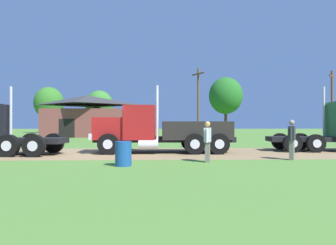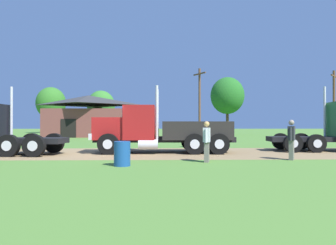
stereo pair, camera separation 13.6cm
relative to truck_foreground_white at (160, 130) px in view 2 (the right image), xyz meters
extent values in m
plane|color=#517E31|center=(-3.12, -0.25, -1.22)|extent=(200.00, 200.00, 0.00)
cube|color=olive|center=(-3.12, -0.25, -1.22)|extent=(120.00, 6.67, 0.01)
cube|color=black|center=(0.25, 0.01, -0.49)|extent=(7.55, 1.61, 0.28)
cube|color=maroon|center=(-2.71, 0.03, 0.10)|extent=(1.62, 2.05, 1.18)
cube|color=silver|center=(-3.57, 0.04, -0.31)|extent=(0.18, 2.24, 0.32)
cube|color=maroon|center=(-1.09, 0.02, 0.42)|extent=(1.65, 2.35, 1.82)
cube|color=#2D3D4C|center=(-1.93, 0.03, 0.78)|extent=(0.06, 1.94, 0.80)
cylinder|color=silver|center=(-0.16, -0.91, 0.92)|extent=(0.14, 0.14, 2.83)
cylinder|color=silver|center=(-0.15, 0.94, 0.92)|extent=(0.14, 0.14, 2.83)
cylinder|color=silver|center=(-0.61, -1.01, -0.71)|extent=(1.00, 0.53, 0.52)
cube|color=black|center=(1.97, 0.00, -0.01)|extent=(3.71, 2.36, 0.97)
cylinder|color=black|center=(-2.64, -1.13, -0.68)|extent=(1.08, 0.31, 1.08)
cylinder|color=silver|center=(-2.64, -1.29, -0.68)|extent=(0.48, 0.04, 0.48)
cylinder|color=black|center=(-2.62, 1.20, -0.68)|extent=(1.08, 0.31, 1.08)
cylinder|color=silver|center=(-2.62, 1.36, -0.68)|extent=(0.48, 0.04, 0.48)
cylinder|color=black|center=(3.01, -1.18, -0.68)|extent=(1.08, 0.31, 1.08)
cylinder|color=silver|center=(3.01, -1.34, -0.68)|extent=(0.48, 0.04, 0.48)
cylinder|color=black|center=(3.03, 1.15, -0.68)|extent=(1.08, 0.31, 1.08)
cylinder|color=silver|center=(3.03, 1.31, -0.68)|extent=(0.48, 0.04, 0.48)
cylinder|color=black|center=(1.76, -1.17, -0.68)|extent=(1.08, 0.31, 1.08)
cylinder|color=silver|center=(1.76, -1.33, -0.68)|extent=(0.48, 0.04, 0.48)
cylinder|color=black|center=(1.78, 1.16, -0.68)|extent=(1.08, 0.31, 1.08)
cylinder|color=silver|center=(1.78, 1.32, -0.68)|extent=(0.48, 0.04, 0.48)
cylinder|color=silver|center=(-8.03, -0.01, 0.93)|extent=(0.14, 0.14, 2.86)
cylinder|color=silver|center=(-8.50, 0.12, -0.72)|extent=(1.04, 0.60, 0.52)
cylinder|color=black|center=(-5.94, -2.19, -0.69)|extent=(1.08, 0.39, 1.06)
cylinder|color=silver|center=(-5.95, -2.35, -0.69)|extent=(0.48, 0.08, 0.48)
cylinder|color=black|center=(-5.76, 0.03, -0.69)|extent=(1.08, 0.39, 1.06)
cylinder|color=silver|center=(-5.75, 0.19, -0.69)|extent=(0.48, 0.08, 0.48)
cylinder|color=black|center=(-7.19, -2.09, -0.69)|extent=(1.08, 0.39, 1.06)
cylinder|color=silver|center=(-7.20, -2.25, -0.69)|extent=(0.48, 0.08, 0.48)
cylinder|color=black|center=(-7.00, 0.13, -0.69)|extent=(1.08, 0.39, 1.06)
cylinder|color=silver|center=(-6.99, 0.29, -0.69)|extent=(0.48, 0.08, 0.48)
cube|color=black|center=(9.99, 0.71, -0.53)|extent=(7.36, 2.16, 0.28)
cylinder|color=silver|center=(10.02, 1.61, 1.05)|extent=(0.14, 0.14, 3.15)
cylinder|color=black|center=(7.48, 2.07, -0.72)|extent=(1.02, 0.39, 1.00)
cylinder|color=silver|center=(7.49, 2.23, -0.72)|extent=(0.45, 0.08, 0.45)
cylinder|color=black|center=(7.27, -0.19, -0.72)|extent=(1.02, 0.39, 1.00)
cylinder|color=silver|center=(7.26, -0.35, -0.72)|extent=(0.45, 0.08, 0.45)
cylinder|color=black|center=(8.72, 1.96, -0.72)|extent=(1.02, 0.39, 1.00)
cylinder|color=silver|center=(8.74, 2.12, -0.72)|extent=(0.45, 0.08, 0.45)
cylinder|color=black|center=(8.52, -0.30, -0.72)|extent=(1.02, 0.39, 1.00)
cylinder|color=silver|center=(8.50, -0.46, -0.72)|extent=(0.45, 0.08, 0.45)
cube|color=silver|center=(1.90, -4.39, -0.11)|extent=(0.36, 0.49, 0.58)
sphere|color=tan|center=(1.90, -4.39, 0.33)|extent=(0.22, 0.22, 0.22)
cube|color=slate|center=(1.92, -4.29, -0.81)|extent=(0.22, 0.20, 0.82)
cube|color=slate|center=(1.87, -4.48, -0.81)|extent=(0.22, 0.20, 0.82)
cylinder|color=silver|center=(1.96, -4.13, -0.14)|extent=(0.10, 0.10, 0.55)
cylinder|color=silver|center=(1.83, -4.64, -0.14)|extent=(0.10, 0.10, 0.55)
cube|color=#2D2D33|center=(5.68, -3.70, -0.06)|extent=(0.45, 0.51, 0.61)
sphere|color=gray|center=(5.68, -3.70, 0.40)|extent=(0.23, 0.23, 0.23)
cube|color=slate|center=(5.63, -3.78, -0.79)|extent=(0.24, 0.23, 0.86)
cube|color=slate|center=(5.73, -3.61, -0.79)|extent=(0.24, 0.23, 0.86)
cylinder|color=#2D2D33|center=(5.54, -3.93, -0.09)|extent=(0.10, 0.10, 0.58)
cylinder|color=#2D2D33|center=(5.82, -3.47, -0.09)|extent=(0.10, 0.10, 0.58)
cube|color=gold|center=(2.42, 3.66, -0.07)|extent=(0.40, 0.54, 0.60)
sphere|color=#9AA754|center=(2.42, 3.66, 0.39)|extent=(0.23, 0.23, 0.23)
cube|color=#1E284C|center=(2.46, 3.56, -0.80)|extent=(0.22, 0.21, 0.85)
cube|color=#1E284C|center=(2.39, 3.76, -0.80)|extent=(0.22, 0.21, 0.85)
cylinder|color=gold|center=(2.52, 3.38, -0.10)|extent=(0.10, 0.10, 0.57)
cylinder|color=gold|center=(2.33, 3.93, -0.10)|extent=(0.10, 0.10, 0.57)
cylinder|color=#19478C|center=(-1.40, -5.46, -0.77)|extent=(0.61, 0.61, 0.91)
cube|color=brown|center=(-9.23, 23.25, 0.50)|extent=(9.64, 7.62, 3.44)
pyramid|color=#353535|center=(-9.23, 23.25, 3.47)|extent=(10.12, 8.00, 1.25)
cube|color=black|center=(-10.73, 19.55, -0.12)|extent=(1.80, 0.10, 2.20)
cylinder|color=brown|center=(4.50, 18.03, 2.74)|extent=(0.26, 0.26, 7.91)
cube|color=brown|center=(4.50, 18.03, 6.09)|extent=(1.19, 1.99, 0.14)
cylinder|color=brown|center=(19.50, 17.17, 2.58)|extent=(0.26, 0.26, 7.59)
cube|color=brown|center=(19.50, 17.17, 5.77)|extent=(1.59, 1.71, 0.14)
cylinder|color=#513823|center=(-20.26, 41.00, 0.49)|extent=(0.44, 0.44, 3.42)
ellipsoid|color=#317023|center=(-20.26, 41.00, 4.34)|extent=(5.35, 5.35, 5.89)
cylinder|color=#513823|center=(-8.95, 30.16, 0.15)|extent=(0.44, 0.44, 2.75)
ellipsoid|color=#35792A|center=(-8.95, 30.16, 3.19)|extent=(4.16, 4.16, 4.58)
cylinder|color=#513823|center=(10.37, 30.34, 0.75)|extent=(0.44, 0.44, 3.94)
ellipsoid|color=#226421|center=(10.37, 30.34, 4.78)|extent=(5.15, 5.15, 5.67)
camera|label=1|loc=(-0.14, -16.91, 0.30)|focal=33.07mm
camera|label=2|loc=(-0.01, -16.91, 0.30)|focal=33.07mm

